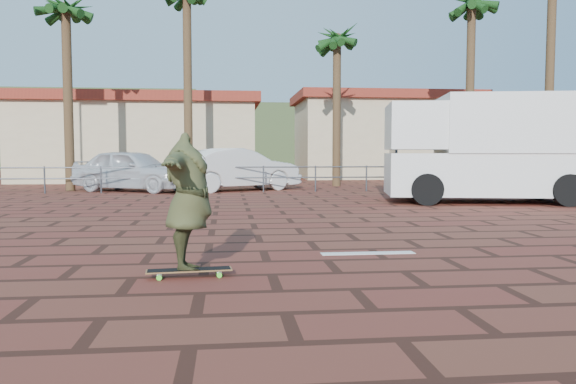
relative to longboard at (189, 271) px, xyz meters
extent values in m
plane|color=brown|center=(1.83, 2.54, -0.08)|extent=(120.00, 120.00, 0.00)
cube|color=white|center=(2.53, 1.34, -0.08)|extent=(1.40, 0.22, 0.01)
cylinder|color=#47494F|center=(-6.17, 14.54, 0.42)|extent=(0.06, 0.06, 1.00)
cylinder|color=#47494F|center=(-4.17, 14.54, 0.42)|extent=(0.06, 0.06, 1.00)
cylinder|color=#47494F|center=(-2.17, 14.54, 0.42)|extent=(0.06, 0.06, 1.00)
cylinder|color=#47494F|center=(-0.17, 14.54, 0.42)|extent=(0.06, 0.06, 1.00)
cylinder|color=#47494F|center=(1.83, 14.54, 0.42)|extent=(0.06, 0.06, 1.00)
cylinder|color=#47494F|center=(3.83, 14.54, 0.42)|extent=(0.06, 0.06, 1.00)
cylinder|color=#47494F|center=(5.83, 14.54, 0.42)|extent=(0.06, 0.06, 1.00)
cylinder|color=#47494F|center=(7.83, 14.54, 0.42)|extent=(0.06, 0.06, 1.00)
cylinder|color=#47494F|center=(9.83, 14.54, 0.42)|extent=(0.06, 0.06, 1.00)
cylinder|color=#47494F|center=(11.83, 14.54, 0.42)|extent=(0.06, 0.06, 1.00)
cylinder|color=#47494F|center=(13.83, 14.54, 0.42)|extent=(0.06, 0.06, 1.00)
cylinder|color=#47494F|center=(1.83, 14.54, 0.87)|extent=(24.00, 0.05, 0.05)
cylinder|color=#47494F|center=(1.83, 14.54, 0.47)|extent=(24.00, 0.05, 0.05)
cylinder|color=brown|center=(-5.67, 16.04, 3.42)|extent=(0.36, 0.36, 7.00)
sphere|color=#174316|center=(-5.67, 16.04, 6.97)|extent=(2.40, 2.40, 2.40)
cylinder|color=brown|center=(-1.17, 17.54, 4.02)|extent=(0.36, 0.36, 8.20)
cylinder|color=brown|center=(5.33, 18.04, 3.17)|extent=(0.36, 0.36, 6.50)
sphere|color=#174316|center=(5.33, 18.04, 6.47)|extent=(2.40, 2.40, 2.40)
cylinder|color=brown|center=(10.83, 16.54, 3.82)|extent=(0.36, 0.36, 7.80)
sphere|color=#174316|center=(10.83, 16.54, 7.77)|extent=(2.40, 2.40, 2.40)
cylinder|color=brown|center=(13.83, 15.54, 4.32)|extent=(0.36, 0.36, 8.80)
cube|color=beige|center=(-4.17, 24.54, 1.92)|extent=(12.00, 7.00, 4.00)
cube|color=maroon|center=(-4.17, 24.54, 4.17)|extent=(12.60, 7.60, 0.50)
cube|color=beige|center=(9.83, 26.54, 2.17)|extent=(10.00, 6.00, 4.50)
cube|color=maroon|center=(9.83, 26.54, 4.67)|extent=(10.60, 6.60, 0.50)
cube|color=#384C28|center=(1.83, 52.54, 2.92)|extent=(70.00, 18.00, 6.00)
cube|color=#384C28|center=(-20.17, 58.54, 3.92)|extent=(35.00, 14.00, 8.00)
cube|color=olive|center=(0.00, 0.00, 0.01)|extent=(1.03, 0.32, 0.02)
cube|color=black|center=(0.00, 0.00, 0.02)|extent=(0.99, 0.30, 0.00)
cube|color=silver|center=(-0.35, -0.03, -0.02)|extent=(0.07, 0.17, 0.03)
cube|color=silver|center=(0.35, 0.03, -0.02)|extent=(0.07, 0.17, 0.03)
cylinder|color=#56E831|center=(-0.34, -0.14, -0.05)|extent=(0.07, 0.03, 0.06)
cylinder|color=#56E831|center=(-0.36, 0.07, -0.05)|extent=(0.07, 0.03, 0.06)
cylinder|color=#56E831|center=(0.36, -0.07, -0.05)|extent=(0.07, 0.03, 0.06)
cylinder|color=#56E831|center=(0.34, 0.14, -0.05)|extent=(0.07, 0.03, 0.06)
imported|color=#3F4223|center=(0.00, 0.00, 0.83)|extent=(0.66, 2.03, 1.63)
cube|color=silver|center=(8.34, 9.40, 0.77)|extent=(6.51, 3.66, 1.25)
cube|color=silver|center=(9.12, 9.24, 2.25)|extent=(4.97, 3.46, 1.70)
cube|color=silver|center=(6.23, 9.82, 2.19)|extent=(2.28, 2.81, 1.36)
cube|color=black|center=(5.50, 9.97, 1.68)|extent=(0.45, 1.91, 0.74)
cylinder|color=black|center=(6.10, 8.63, 0.37)|extent=(0.95, 0.49, 0.91)
cylinder|color=black|center=(6.57, 10.97, 0.37)|extent=(0.95, 0.49, 0.91)
cylinder|color=black|center=(9.89, 7.87, 0.37)|extent=(0.95, 0.49, 0.91)
cylinder|color=black|center=(10.36, 10.21, 0.37)|extent=(0.95, 0.49, 0.91)
imported|color=silver|center=(-3.18, 15.54, 0.74)|extent=(5.17, 3.94, 1.64)
imported|color=silver|center=(0.83, 15.54, 0.75)|extent=(5.30, 3.89, 1.67)
cylinder|color=gray|center=(13.83, 14.54, 1.17)|extent=(0.07, 0.07, 2.50)
cube|color=#193FB2|center=(13.83, 14.54, 2.19)|extent=(0.49, 0.24, 0.51)
camera|label=1|loc=(0.46, -6.73, 1.41)|focal=35.00mm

